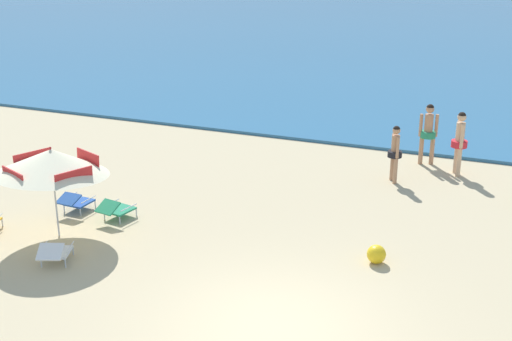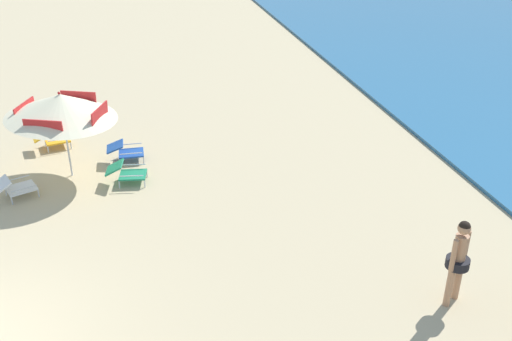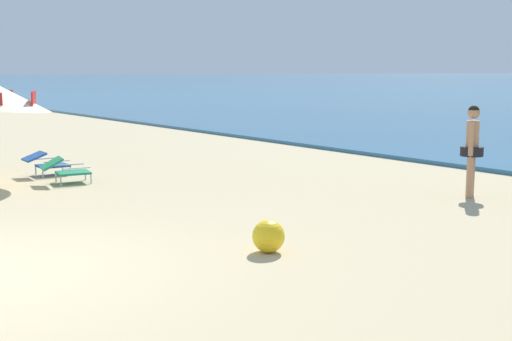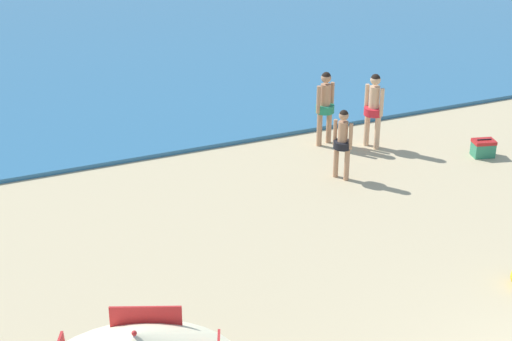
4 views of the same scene
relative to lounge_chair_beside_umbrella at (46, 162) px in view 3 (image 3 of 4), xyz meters
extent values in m
cube|color=red|center=(0.82, -0.46, 1.34)|extent=(0.82, 0.38, 0.31)
cube|color=#1E4799|center=(0.01, 0.13, -0.08)|extent=(0.54, 0.62, 0.04)
cube|color=#1E4799|center=(-0.01, -0.24, 0.14)|extent=(0.51, 0.43, 0.18)
cylinder|color=silver|center=(-0.23, 0.43, -0.19)|extent=(0.03, 0.03, 0.18)
cylinder|color=silver|center=(0.26, 0.41, -0.19)|extent=(0.03, 0.03, 0.18)
cylinder|color=silver|center=(-0.25, -0.14, -0.19)|extent=(0.03, 0.03, 0.18)
cylinder|color=silver|center=(0.24, -0.16, -0.19)|extent=(0.03, 0.03, 0.18)
cylinder|color=silver|center=(-0.27, 0.14, 0.04)|extent=(0.04, 0.54, 0.02)
cylinder|color=silver|center=(0.28, 0.12, 0.04)|extent=(0.04, 0.54, 0.02)
cube|color=#1E7F56|center=(1.19, 0.11, -0.08)|extent=(0.62, 0.68, 0.04)
cube|color=#1E7F56|center=(1.12, -0.28, 0.13)|extent=(0.55, 0.47, 0.23)
cylinder|color=silver|center=(0.99, 0.43, -0.19)|extent=(0.03, 0.03, 0.18)
cylinder|color=silver|center=(1.48, 0.35, -0.19)|extent=(0.03, 0.03, 0.18)
cylinder|color=silver|center=(0.89, -0.13, -0.19)|extent=(0.03, 0.03, 0.18)
cylinder|color=silver|center=(1.38, -0.22, -0.19)|extent=(0.03, 0.03, 0.18)
cylinder|color=silver|center=(0.91, 0.15, 0.04)|extent=(0.12, 0.54, 0.02)
cylinder|color=silver|center=(1.46, 0.06, 0.04)|extent=(0.12, 0.54, 0.02)
cylinder|color=tan|center=(6.74, 4.91, 0.11)|extent=(0.11, 0.11, 0.77)
cylinder|color=tan|center=(6.60, 5.14, 0.11)|extent=(0.11, 0.11, 0.77)
cylinder|color=black|center=(6.67, 5.03, 0.51)|extent=(0.38, 0.38, 0.16)
cylinder|color=tan|center=(6.67, 5.03, 0.76)|extent=(0.21, 0.21, 0.54)
cylinder|color=tan|center=(6.76, 4.86, 0.75)|extent=(0.08, 0.08, 0.58)
cylinder|color=tan|center=(6.58, 5.19, 0.75)|extent=(0.08, 0.08, 0.58)
sphere|color=tan|center=(6.67, 5.03, 1.17)|extent=(0.21, 0.21, 0.21)
sphere|color=black|center=(6.67, 5.03, 1.20)|extent=(0.19, 0.19, 0.19)
sphere|color=yellow|center=(7.33, 0.10, -0.08)|extent=(0.39, 0.39, 0.39)
camera|label=1|loc=(9.82, -12.41, 6.14)|focal=47.70mm
camera|label=2|loc=(13.32, 0.04, 6.16)|focal=40.87mm
camera|label=3|loc=(13.29, -4.57, 1.86)|focal=45.82mm
camera|label=4|loc=(-1.02, -7.98, 6.80)|focal=53.69mm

